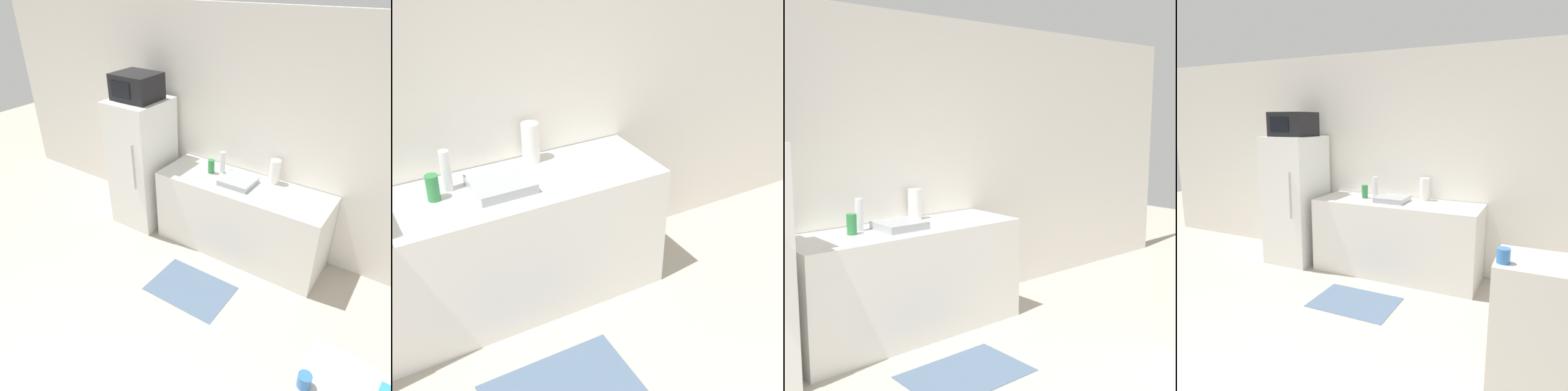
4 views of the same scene
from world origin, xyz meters
TOP-DOWN VIEW (x-y plane):
  - wall_back at (0.00, 3.28)m, footprint 8.00×0.06m
  - refrigerator at (-1.32, 2.84)m, footprint 0.61×0.69m
  - microwave at (-1.32, 2.84)m, footprint 0.49×0.42m
  - counter at (0.03, 2.92)m, footprint 1.92×0.65m
  - sink_basin at (-0.02, 2.91)m, footprint 0.35×0.33m
  - bottle_tall at (-0.30, 3.05)m, footprint 0.06×0.06m
  - bottle_short at (-0.40, 2.97)m, footprint 0.08×0.08m
  - shelf_cabinet at (1.73, 1.05)m, footprint 0.71×0.40m
  - jar at (1.42, 0.93)m, footprint 0.07×0.07m
  - paper_towel_roll at (0.29, 3.16)m, footprint 0.11×0.11m
  - kitchen_rug at (-0.06, 2.05)m, footprint 0.83×0.58m

SIDE VIEW (x-z plane):
  - kitchen_rug at x=-0.06m, z-range 0.00..0.01m
  - counter at x=0.03m, z-range 0.00..0.87m
  - shelf_cabinet at x=1.73m, z-range 0.00..1.06m
  - refrigerator at x=-1.32m, z-range 0.00..1.60m
  - sink_basin at x=-0.02m, z-range 0.87..0.93m
  - bottle_short at x=-0.40m, z-range 0.87..1.03m
  - bottle_tall at x=-0.30m, z-range 0.87..1.12m
  - paper_towel_roll at x=0.29m, z-range 0.87..1.13m
  - jar at x=1.42m, z-range 1.06..1.14m
  - wall_back at x=0.00m, z-range 0.00..2.60m
  - microwave at x=-1.32m, z-range 1.60..1.89m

